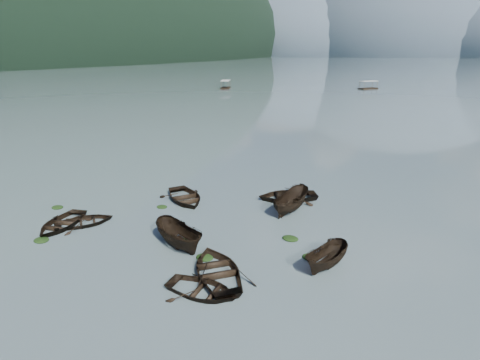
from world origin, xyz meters
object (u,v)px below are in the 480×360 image
at_px(rowboat_0, 62,226).
at_px(pontoon_left, 226,89).
at_px(rowboat_3, 218,275).
at_px(pontoon_centre, 368,89).

relative_size(rowboat_0, pontoon_left, 0.66).
bearing_deg(rowboat_3, rowboat_0, -45.70).
relative_size(rowboat_0, rowboat_3, 0.88).
height_order(rowboat_0, pontoon_centre, pontoon_centre).
xyz_separation_m(rowboat_0, pontoon_centre, (3.36, 112.53, 0.00)).
bearing_deg(pontoon_left, pontoon_centre, 2.67).
bearing_deg(pontoon_centre, pontoon_left, -118.62).
bearing_deg(rowboat_0, pontoon_left, 98.09).
height_order(rowboat_3, pontoon_left, pontoon_left).
bearing_deg(pontoon_centre, rowboat_3, -48.98).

